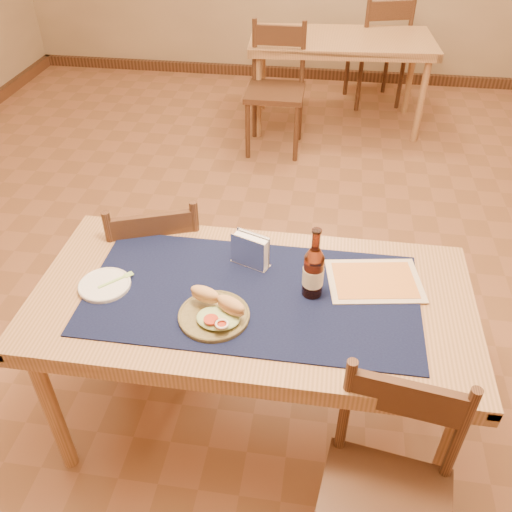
# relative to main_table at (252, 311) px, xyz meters

# --- Properties ---
(room) EXTENTS (6.04, 7.04, 2.84)m
(room) POSITION_rel_main_table_xyz_m (0.00, 0.80, 0.73)
(room) COLOR brown
(room) RESTS_ON ground
(main_table) EXTENTS (1.60, 0.80, 0.75)m
(main_table) POSITION_rel_main_table_xyz_m (0.00, 0.00, 0.00)
(main_table) COLOR #AA7A50
(main_table) RESTS_ON ground
(placemat) EXTENTS (1.20, 0.60, 0.01)m
(placemat) POSITION_rel_main_table_xyz_m (0.00, 0.00, 0.09)
(placemat) COLOR #0D1533
(placemat) RESTS_ON main_table
(baseboard) EXTENTS (6.00, 7.00, 0.10)m
(baseboard) POSITION_rel_main_table_xyz_m (0.00, 0.80, -0.62)
(baseboard) COLOR #4F2E1C
(baseboard) RESTS_ON ground
(back_table) EXTENTS (1.54, 0.85, 0.75)m
(back_table) POSITION_rel_main_table_xyz_m (0.25, 3.17, 0.00)
(back_table) COLOR #AA7A50
(back_table) RESTS_ON ground
(chair_main_far) EXTENTS (0.53, 0.53, 0.89)m
(chair_main_far) POSITION_rel_main_table_xyz_m (-0.51, 0.44, -0.21)
(chair_main_far) COLOR #4F2E1C
(chair_main_far) RESTS_ON ground
(chair_main_near) EXTENTS (0.46, 0.46, 0.87)m
(chair_main_near) POSITION_rel_main_table_xyz_m (0.50, -0.54, -0.22)
(chair_main_near) COLOR #4F2E1C
(chair_main_near) RESTS_ON ground
(chair_back_near) EXTENTS (0.45, 0.45, 0.96)m
(chair_back_near) POSITION_rel_main_table_xyz_m (-0.22, 2.67, -0.17)
(chair_back_near) COLOR #4F2E1C
(chair_back_near) RESTS_ON ground
(chair_back_far) EXTENTS (0.57, 0.57, 1.00)m
(chair_back_far) POSITION_rel_main_table_xyz_m (0.60, 3.70, -0.15)
(chair_back_far) COLOR #4F2E1C
(chair_back_far) RESTS_ON ground
(sandwich_plate) EXTENTS (0.25, 0.25, 0.09)m
(sandwich_plate) POSITION_rel_main_table_xyz_m (-0.10, -0.14, 0.11)
(sandwich_plate) COLOR olive
(sandwich_plate) RESTS_ON placemat
(side_plate) EXTENTS (0.19, 0.19, 0.02)m
(side_plate) POSITION_rel_main_table_xyz_m (-0.54, -0.04, 0.10)
(side_plate) COLOR silver
(side_plate) RESTS_ON placemat
(fork) EXTENTS (0.11, 0.11, 0.00)m
(fork) POSITION_rel_main_table_xyz_m (-0.50, -0.01, 0.10)
(fork) COLOR #9BCE71
(fork) RESTS_ON side_plate
(beer_bottle) EXTENTS (0.08, 0.08, 0.28)m
(beer_bottle) POSITION_rel_main_table_xyz_m (0.21, 0.03, 0.19)
(beer_bottle) COLOR #4E1D0E
(beer_bottle) RESTS_ON placemat
(napkin_holder) EXTENTS (0.16, 0.11, 0.13)m
(napkin_holder) POSITION_rel_main_table_xyz_m (-0.03, 0.17, 0.15)
(napkin_holder) COLOR silver
(napkin_holder) RESTS_ON placemat
(menu_card) EXTENTS (0.38, 0.30, 0.01)m
(menu_card) POSITION_rel_main_table_xyz_m (0.44, 0.13, 0.09)
(menu_card) COLOR beige
(menu_card) RESTS_ON placemat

